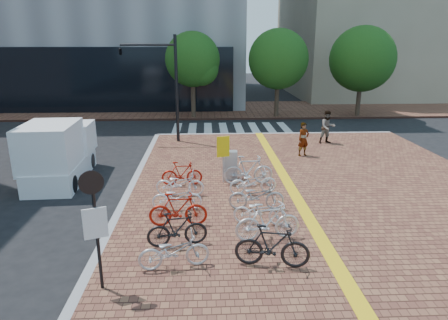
{
  "coord_description": "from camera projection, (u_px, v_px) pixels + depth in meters",
  "views": [
    {
      "loc": [
        -1.16,
        -11.07,
        5.41
      ],
      "look_at": [
        -0.51,
        2.69,
        1.3
      ],
      "focal_mm": 32.0,
      "sensor_mm": 36.0,
      "label": 1
    }
  ],
  "objects": [
    {
      "name": "ground",
      "position": [
        245.0,
        226.0,
        12.19
      ],
      "size": [
        120.0,
        120.0,
        0.0
      ],
      "primitive_type": "plane",
      "color": "black",
      "rests_on": "ground"
    },
    {
      "name": "kerb_north",
      "position": [
        275.0,
        134.0,
        23.79
      ],
      "size": [
        14.0,
        0.25,
        0.15
      ],
      "primitive_type": "cube",
      "color": "gray",
      "rests_on": "ground"
    },
    {
      "name": "far_sidewalk",
      "position": [
        220.0,
        110.0,
        32.27
      ],
      "size": [
        70.0,
        8.0,
        0.15
      ],
      "primitive_type": "cube",
      "color": "brown",
      "rests_on": "ground"
    },
    {
      "name": "building_beige",
      "position": [
        390.0,
        5.0,
        41.06
      ],
      "size": [
        20.0,
        18.0,
        18.0
      ],
      "primitive_type": "cube",
      "color": "gray",
      "rests_on": "ground"
    },
    {
      "name": "crosswalk",
      "position": [
        231.0,
        129.0,
        25.61
      ],
      "size": [
        7.5,
        4.0,
        0.01
      ],
      "color": "silver",
      "rests_on": "ground"
    },
    {
      "name": "street_trees",
      "position": [
        293.0,
        61.0,
        27.95
      ],
      "size": [
        16.2,
        4.6,
        6.35
      ],
      "color": "#38281E",
      "rests_on": "far_sidewalk"
    },
    {
      "name": "bike_0",
      "position": [
        174.0,
        251.0,
        9.54
      ],
      "size": [
        1.78,
        0.88,
        0.9
      ],
      "primitive_type": "imported",
      "rotation": [
        0.0,
        0.0,
        1.75
      ],
      "color": "silver",
      "rests_on": "sidewalk"
    },
    {
      "name": "bike_1",
      "position": [
        177.0,
        229.0,
        10.57
      ],
      "size": [
        1.66,
        0.71,
        0.97
      ],
      "primitive_type": "imported",
      "rotation": [
        0.0,
        0.0,
        1.73
      ],
      "color": "black",
      "rests_on": "sidewalk"
    },
    {
      "name": "bike_2",
      "position": [
        178.0,
        210.0,
        11.71
      ],
      "size": [
        1.73,
        0.53,
        1.03
      ],
      "primitive_type": "imported",
      "rotation": [
        0.0,
        0.0,
        1.6
      ],
      "color": "#AD1B0C",
      "rests_on": "sidewalk"
    },
    {
      "name": "bike_3",
      "position": [
        177.0,
        197.0,
        12.89
      ],
      "size": [
        1.62,
        0.58,
        0.85
      ],
      "primitive_type": "imported",
      "rotation": [
        0.0,
        0.0,
        1.59
      ],
      "color": "white",
      "rests_on": "sidewalk"
    },
    {
      "name": "bike_4",
      "position": [
        180.0,
        183.0,
        14.06
      ],
      "size": [
        1.74,
        0.71,
        0.9
      ],
      "primitive_type": "imported",
      "rotation": [
        0.0,
        0.0,
        1.5
      ],
      "color": "white",
      "rests_on": "sidewalk"
    },
    {
      "name": "bike_5",
      "position": [
        182.0,
        173.0,
        15.08
      ],
      "size": [
        1.56,
        0.52,
        0.93
      ],
      "primitive_type": "imported",
      "rotation": [
        0.0,
        0.0,
        1.62
      ],
      "color": "#AA180C",
      "rests_on": "sidewalk"
    },
    {
      "name": "bike_6",
      "position": [
        272.0,
        246.0,
        9.57
      ],
      "size": [
        1.88,
        0.83,
        1.09
      ],
      "primitive_type": "imported",
      "rotation": [
        0.0,
        0.0,
        1.39
      ],
      "color": "black",
      "rests_on": "sidewalk"
    },
    {
      "name": "bike_7",
      "position": [
        268.0,
        222.0,
        10.85
      ],
      "size": [
        1.88,
        0.78,
        1.1
      ],
      "primitive_type": "imported",
      "rotation": [
        0.0,
        0.0,
        1.72
      ],
      "color": "white",
      "rests_on": "sidewalk"
    },
    {
      "name": "bike_8",
      "position": [
        260.0,
        211.0,
        11.84
      ],
      "size": [
        1.66,
        0.85,
        0.83
      ],
      "primitive_type": "imported",
      "rotation": [
        0.0,
        0.0,
        1.38
      ],
      "color": "white",
      "rests_on": "sidewalk"
    },
    {
      "name": "bike_9",
      "position": [
        256.0,
        196.0,
        12.87
      ],
      "size": [
        1.81,
        0.68,
        0.94
      ],
      "primitive_type": "imported",
      "rotation": [
        0.0,
        0.0,
        1.54
      ],
      "color": "#AAA9AE",
      "rests_on": "sidewalk"
    },
    {
      "name": "bike_10",
      "position": [
        253.0,
        182.0,
        14.21
      ],
      "size": [
        1.79,
        0.84,
        0.9
      ],
      "primitive_type": "imported",
      "rotation": [
        0.0,
        0.0,
        1.72
      ],
      "color": "white",
      "rests_on": "sidewalk"
    },
    {
      "name": "bike_11",
      "position": [
        248.0,
        170.0,
        15.12
      ],
      "size": [
        1.91,
        0.61,
        1.14
      ],
      "primitive_type": "imported",
      "rotation": [
        0.0,
        0.0,
        1.61
      ],
      "color": "silver",
      "rests_on": "sidewalk"
    },
    {
      "name": "pedestrian_a",
      "position": [
        303.0,
        139.0,
        18.87
      ],
      "size": [
        0.69,
        0.57,
        1.61
      ],
      "primitive_type": "imported",
      "rotation": [
        0.0,
        0.0,
        0.38
      ],
      "color": "gray",
      "rests_on": "sidewalk"
    },
    {
      "name": "pedestrian_b",
      "position": [
        328.0,
        127.0,
        21.2
      ],
      "size": [
        0.95,
        0.79,
        1.75
      ],
      "primitive_type": "imported",
      "rotation": [
        0.0,
        0.0,
        0.16
      ],
      "color": "#484E5B",
      "rests_on": "sidewalk"
    },
    {
      "name": "utility_box",
      "position": [
        231.0,
        165.0,
        15.75
      ],
      "size": [
        0.53,
        0.4,
        1.13
      ],
      "primitive_type": "cube",
      "rotation": [
        0.0,
        0.0,
        -0.04
      ],
      "color": "silver",
      "rests_on": "sidewalk"
    },
    {
      "name": "yellow_sign",
      "position": [
        223.0,
        151.0,
        15.13
      ],
      "size": [
        0.49,
        0.19,
        1.83
      ],
      "color": "#B7B7BC",
      "rests_on": "sidewalk"
    },
    {
      "name": "notice_sign",
      "position": [
        95.0,
        216.0,
        8.35
      ],
      "size": [
        0.49,
        0.21,
        2.76
      ],
      "color": "black",
      "rests_on": "sidewalk"
    },
    {
      "name": "traffic_light_pole",
      "position": [
        151.0,
        69.0,
        20.72
      ],
      "size": [
        3.0,
        1.16,
        5.59
      ],
      "color": "black",
      "rests_on": "sidewalk"
    },
    {
      "name": "box_truck",
      "position": [
        59.0,
        153.0,
        15.82
      ],
      "size": [
        2.03,
        4.32,
        2.45
      ],
      "color": "white",
      "rests_on": "ground"
    }
  ]
}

